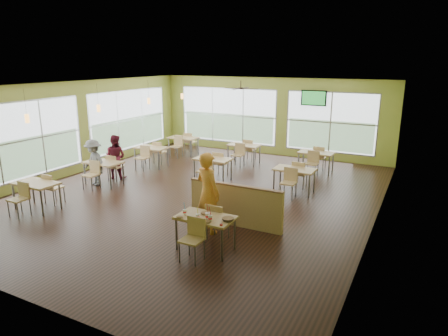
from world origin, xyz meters
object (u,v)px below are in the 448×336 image
at_px(main_table, 205,222).
at_px(food_basket, 228,219).
at_px(half_wall_divider, 235,205).
at_px(man_plaid, 208,193).

distance_m(main_table, food_basket, 0.53).
bearing_deg(half_wall_divider, man_plaid, -123.92).
relative_size(main_table, man_plaid, 0.80).
bearing_deg(food_basket, half_wall_divider, 109.72).
bearing_deg(food_basket, man_plaid, 138.49).
bearing_deg(man_plaid, half_wall_divider, -102.67).
distance_m(main_table, man_plaid, 0.99).
bearing_deg(main_table, man_plaid, 116.13).
height_order(main_table, food_basket, main_table).
xyz_separation_m(man_plaid, food_basket, (0.92, -0.82, -0.17)).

